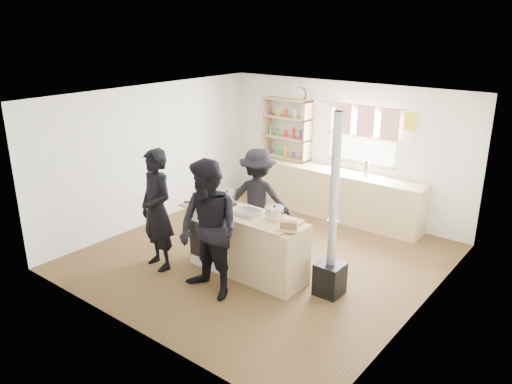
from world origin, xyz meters
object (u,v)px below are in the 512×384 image
Objects in this scene: thermos at (366,169)px; person_far at (258,199)px; stockpot_stove at (227,197)px; stockpot_counter at (274,213)px; roast_tray at (248,212)px; person_near_right at (209,230)px; cooking_island at (247,244)px; person_near_left at (157,210)px; skillet_greens at (203,204)px; bread_board at (289,226)px; flue_heater at (331,250)px.

person_far is at bearing -115.92° from thermos.
stockpot_counter reaches higher than stockpot_stove.
roast_tray is 0.17× the size of person_near_right.
person_near_left reaches higher than cooking_island.
stockpot_stove is at bearing 125.03° from person_near_right.
skillet_greens is at bearing 60.77° from person_near_left.
stockpot_counter is 1.75m from person_near_left.
skillet_greens is 1.20× the size of stockpot_counter.
cooking_island is 1.03m from person_far.
roast_tray is at bearing -24.05° from cooking_island.
thermos reaches higher than cooking_island.
cooking_island is 0.80m from stockpot_stove.
skillet_greens is 0.68m from person_near_left.
stockpot_stove is at bearing 161.07° from roast_tray.
skillet_greens reaches higher than cooking_island.
stockpot_counter reaches higher than roast_tray.
stockpot_counter is (1.14, 0.23, 0.06)m from skillet_greens.
skillet_greens is at bearing -170.49° from roast_tray.
person_near_right is at bearing -90.75° from cooking_island.
thermos is at bearing 96.30° from bread_board.
cooking_island is at bearing -18.71° from stockpot_stove.
person_near_left is (-1.17, -0.65, 0.45)m from cooking_island.
cooking_island is (-0.47, -2.77, -0.57)m from thermos.
thermos is 0.89× the size of roast_tray.
bread_board is 0.19× the size of person_near_left.
stockpot_stove is at bearing 59.28° from skillet_greens.
person_far reaches higher than cooking_island.
person_far is (0.27, 0.99, -0.14)m from skillet_greens.
person_far is at bearing 111.72° from person_near_right.
person_near_left is at bearing -150.86° from cooking_island.
skillet_greens is (-1.20, -2.91, -0.08)m from thermos.
skillet_greens is at bearing -178.25° from bread_board.
roast_tray is at bearing 95.47° from person_far.
stockpot_stove reaches higher than skillet_greens.
person_far reaches higher than bread_board.
flue_heater reaches higher than roast_tray.
bread_board is 0.21× the size of person_far.
stockpot_counter is at bearing 115.02° from person_far.
bread_board is at bearing 1.75° from skillet_greens.
stockpot_stove is 1.10m from person_near_right.
stockpot_counter is at bearing 70.35° from person_near_right.
stockpot_counter is 0.42m from bread_board.
cooking_island is 5.82× the size of bread_board.
cooking_island is 0.69m from stockpot_counter.
person_near_right reaches higher than cooking_island.
stockpot_counter is at bearing 12.94° from cooking_island.
person_far reaches higher than stockpot_counter.
thermos is 1.12× the size of stockpot_stove.
roast_tray is at bearing 39.34° from person_near_left.
person_near_right is (-0.01, -0.78, 0.48)m from cooking_island.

